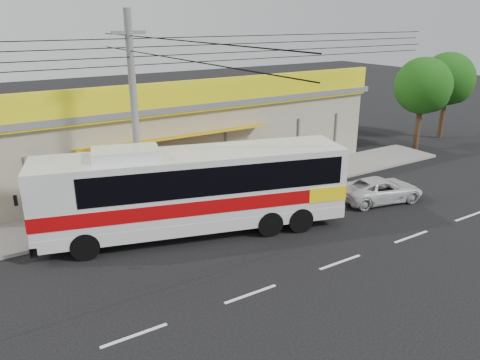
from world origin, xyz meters
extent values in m
plane|color=black|center=(0.00, 0.00, 0.00)|extent=(120.00, 120.00, 0.00)
cube|color=gray|center=(0.00, 6.00, 0.07)|extent=(30.00, 3.20, 0.15)
cube|color=gray|center=(0.00, 11.60, 2.10)|extent=(22.00, 8.00, 4.20)
cube|color=slate|center=(0.00, 11.60, 4.35)|extent=(22.60, 8.60, 0.30)
cube|color=yellow|center=(0.00, 7.48, 4.90)|extent=(22.00, 0.24, 1.60)
cube|color=red|center=(-2.00, 7.45, 4.90)|extent=(9.00, 0.10, 1.20)
cube|color=#147316|center=(6.50, 7.45, 4.90)|extent=(2.40, 0.10, 1.10)
cube|color=navy|center=(9.20, 7.45, 4.90)|extent=(2.20, 0.10, 1.10)
cube|color=red|center=(-9.00, 7.45, 4.90)|extent=(3.00, 0.10, 1.10)
cube|color=gold|center=(-2.00, 7.30, 3.00)|extent=(10.00, 1.20, 0.37)
cube|color=silver|center=(-3.40, 2.70, 1.99)|extent=(12.79, 5.98, 3.03)
cube|color=#B2070A|center=(-3.40, 2.70, 1.62)|extent=(12.84, 6.03, 0.58)
cube|color=yellow|center=(1.82, 1.20, 1.62)|extent=(2.35, 3.03, 0.63)
cube|color=black|center=(-2.70, 2.50, 2.67)|extent=(10.79, 5.44, 1.15)
cube|color=black|center=(-9.35, 4.41, 2.46)|extent=(0.80, 2.26, 1.57)
cube|color=silver|center=(-5.92, 3.42, 3.69)|extent=(2.82, 2.10, 0.38)
cylinder|color=black|center=(-7.95, 2.78, 0.54)|extent=(1.14, 0.62, 1.09)
cylinder|color=black|center=(-7.30, 5.05, 0.54)|extent=(1.14, 0.62, 1.09)
cylinder|color=black|center=(0.39, 0.38, 0.54)|extent=(1.14, 0.62, 1.09)
cylinder|color=black|center=(1.04, 2.65, 0.54)|extent=(1.14, 0.62, 1.09)
imported|color=black|center=(-6.32, 4.70, 0.62)|extent=(1.61, 0.77, 0.93)
imported|color=silver|center=(6.02, 1.03, 0.59)|extent=(4.55, 2.83, 1.17)
cylinder|color=#5B5B59|center=(-5.04, 4.53, 4.49)|extent=(0.29, 0.29, 8.98)
cube|color=#5B5B59|center=(-5.04, 4.53, 8.09)|extent=(1.35, 0.13, 0.13)
cylinder|color=#342015|center=(15.59, 6.49, 1.58)|extent=(0.35, 0.35, 3.15)
sphere|color=#18420E|center=(15.59, 6.49, 4.33)|extent=(3.74, 3.74, 3.74)
sphere|color=#18420E|center=(16.18, 6.19, 3.74)|extent=(2.36, 2.36, 2.36)
cylinder|color=#342015|center=(19.70, 7.55, 1.60)|extent=(0.36, 0.36, 3.20)
sphere|color=#18420E|center=(19.70, 7.55, 4.40)|extent=(3.80, 3.80, 3.80)
sphere|color=#18420E|center=(20.30, 7.25, 3.80)|extent=(2.40, 2.40, 2.40)
camera|label=1|loc=(-11.38, -13.59, 8.65)|focal=35.00mm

